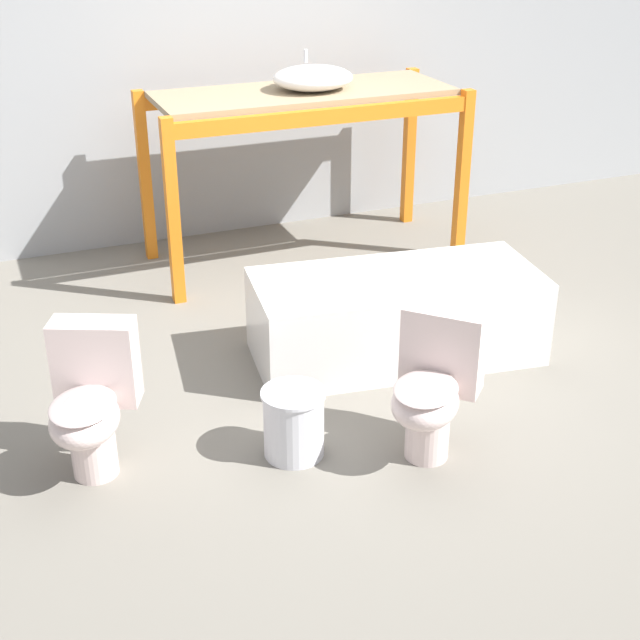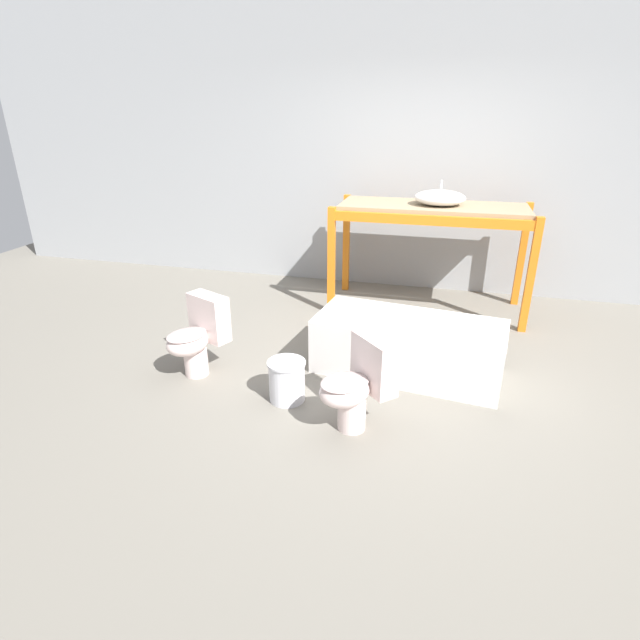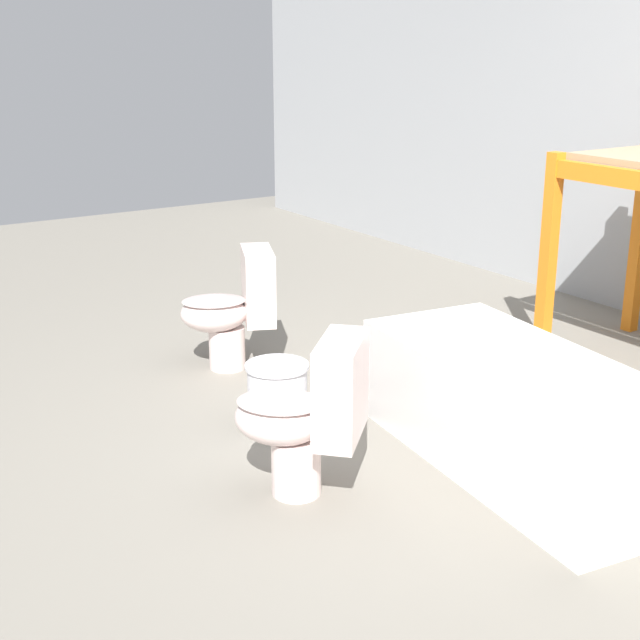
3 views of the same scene
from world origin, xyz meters
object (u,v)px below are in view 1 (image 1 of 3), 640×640
(sink_basin, at_px, (313,78))
(toilet_near, at_px, (91,400))
(bucket_white, at_px, (294,422))
(bathtub_main, at_px, (396,310))
(toilet_far, at_px, (433,385))

(sink_basin, bearing_deg, toilet_near, -132.81)
(sink_basin, distance_m, bucket_white, 2.52)
(sink_basin, height_order, toilet_near, sink_basin)
(bucket_white, bearing_deg, bathtub_main, 38.66)
(toilet_far, bearing_deg, toilet_near, -151.52)
(bucket_white, bearing_deg, sink_basin, 66.15)
(sink_basin, distance_m, toilet_near, 2.71)
(sink_basin, xyz_separation_m, toilet_far, (-0.37, -2.31, -0.85))
(bathtub_main, xyz_separation_m, toilet_near, (-1.64, -0.43, 0.07))
(toilet_near, bearing_deg, sink_basin, 71.21)
(bathtub_main, height_order, bucket_white, bathtub_main)
(toilet_near, bearing_deg, bucket_white, 8.81)
(toilet_far, xyz_separation_m, bucket_white, (-0.56, 0.20, -0.17))
(sink_basin, bearing_deg, bucket_white, -113.85)
(sink_basin, xyz_separation_m, bucket_white, (-0.93, -2.11, -1.02))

